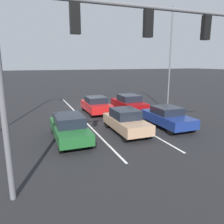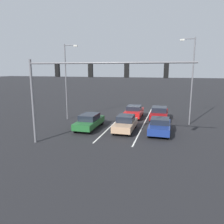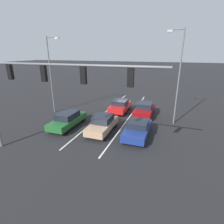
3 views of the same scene
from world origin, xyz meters
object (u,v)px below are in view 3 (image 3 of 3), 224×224
car_maroon_leftlane_second (144,109)px  car_tan_midlane_front (102,124)px  car_navy_leftlane_front (138,129)px  car_darkgreen_rightlane_front (68,119)px  street_lamp_right_shoulder (51,72)px  car_red_midlane_second (120,106)px  street_lamp_left_shoulder (178,74)px  traffic_signal_gantry (36,83)px

car_maroon_leftlane_second → car_tan_midlane_front: bearing=63.1°
car_navy_leftlane_front → car_darkgreen_rightlane_front: (6.98, 0.19, 0.04)m
car_tan_midlane_front → street_lamp_right_shoulder: street_lamp_right_shoulder is taller
car_red_midlane_second → street_lamp_left_shoulder: street_lamp_left_shoulder is taller
car_maroon_leftlane_second → street_lamp_right_shoulder: bearing=12.8°
car_darkgreen_rightlane_front → car_tan_midlane_front: size_ratio=1.10×
car_darkgreen_rightlane_front → car_red_midlane_second: 7.17m
street_lamp_left_shoulder → car_darkgreen_rightlane_front: bearing=24.2°
car_tan_midlane_front → car_red_midlane_second: car_tan_midlane_front is taller
car_tan_midlane_front → car_maroon_leftlane_second: size_ratio=0.96×
street_lamp_left_shoulder → car_maroon_leftlane_second: bearing=-23.8°
car_tan_midlane_front → street_lamp_right_shoulder: 9.36m
car_navy_leftlane_front → traffic_signal_gantry: 8.84m
car_navy_leftlane_front → street_lamp_left_shoulder: size_ratio=0.47×
car_navy_leftlane_front → car_maroon_leftlane_second: car_maroon_leftlane_second is taller
car_darkgreen_rightlane_front → car_navy_leftlane_front: bearing=-178.4°
car_tan_midlane_front → car_red_midlane_second: (0.17, -6.16, -0.02)m
car_navy_leftlane_front → car_tan_midlane_front: 3.28m
car_darkgreen_rightlane_front → street_lamp_left_shoulder: street_lamp_left_shoulder is taller
car_tan_midlane_front → street_lamp_left_shoulder: street_lamp_left_shoulder is taller
car_tan_midlane_front → street_lamp_right_shoulder: (7.70, -3.31, 4.18)m
traffic_signal_gantry → street_lamp_left_shoulder: size_ratio=1.35×
car_tan_midlane_front → car_red_midlane_second: size_ratio=1.04×
street_lamp_right_shoulder → street_lamp_left_shoulder: bearing=-175.8°
traffic_signal_gantry → car_navy_leftlane_front: bearing=-136.4°
traffic_signal_gantry → street_lamp_left_shoulder: street_lamp_left_shoulder is taller
street_lamp_right_shoulder → car_tan_midlane_front: bearing=156.7°
street_lamp_right_shoulder → traffic_signal_gantry: bearing=122.9°
car_maroon_leftlane_second → traffic_signal_gantry: size_ratio=0.35×
car_darkgreen_rightlane_front → car_maroon_leftlane_second: car_maroon_leftlane_second is taller
car_red_midlane_second → car_tan_midlane_front: bearing=91.6°
car_navy_leftlane_front → car_red_midlane_second: (3.44, -6.04, 0.02)m
car_darkgreen_rightlane_front → car_maroon_leftlane_second: 8.80m
car_tan_midlane_front → car_maroon_leftlane_second: 6.42m
car_navy_leftlane_front → street_lamp_right_shoulder: street_lamp_right_shoulder is taller
car_tan_midlane_front → street_lamp_right_shoulder: size_ratio=0.48×
car_red_midlane_second → car_maroon_leftlane_second: car_maroon_leftlane_second is taller
car_darkgreen_rightlane_front → car_maroon_leftlane_second: (-6.61, -5.80, 0.02)m
car_darkgreen_rightlane_front → street_lamp_left_shoulder: bearing=-155.8°
car_darkgreen_rightlane_front → car_maroon_leftlane_second: size_ratio=1.06×
car_navy_leftlane_front → street_lamp_left_shoulder: bearing=-123.8°
car_maroon_leftlane_second → street_lamp_left_shoulder: size_ratio=0.48×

